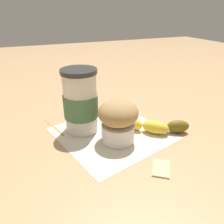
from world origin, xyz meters
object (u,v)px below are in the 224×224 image
object	(u,v)px
coffee_cup	(81,102)
banana	(155,126)
sugar_packet	(161,168)
muffin	(118,119)

from	to	relation	value
coffee_cup	banana	xyz separation A→B (m)	(0.16, -0.08, -0.06)
sugar_packet	coffee_cup	bearing A→B (deg)	115.22
banana	coffee_cup	bearing A→B (deg)	153.09
coffee_cup	muffin	world-z (taller)	coffee_cup
coffee_cup	banana	world-z (taller)	coffee_cup
muffin	banana	bearing A→B (deg)	-0.83
sugar_packet	muffin	bearing A→B (deg)	106.10
banana	sugar_packet	world-z (taller)	banana
banana	muffin	bearing A→B (deg)	179.17
muffin	banana	xyz separation A→B (m)	(0.10, -0.00, -0.04)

